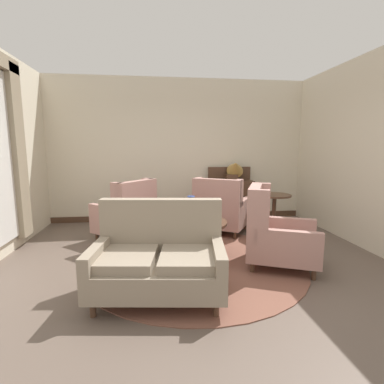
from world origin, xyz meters
name	(u,v)px	position (x,y,z in m)	size (l,w,h in m)	color
ground	(198,271)	(0.00, 0.00, 0.00)	(7.75, 7.75, 0.00)	brown
wall_back	(179,151)	(0.00, 2.77, 1.50)	(5.64, 0.08, 2.99)	beige
wall_right	(359,152)	(2.74, 0.83, 1.50)	(0.08, 3.88, 2.99)	beige
baseboard_back	(180,216)	(0.00, 2.71, 0.06)	(5.48, 0.03, 0.12)	#4C3323
area_rug	(195,262)	(0.00, 0.30, 0.01)	(2.99, 2.99, 0.01)	brown
coffee_table	(193,227)	(0.00, 0.51, 0.45)	(0.99, 0.99, 0.53)	#4C3323
porcelain_vase	(191,210)	(-0.02, 0.51, 0.69)	(0.16, 0.16, 0.36)	#384C93
settee	(159,259)	(-0.50, -0.55, 0.41)	(1.45, 0.99, 1.01)	gray
armchair_near_window	(128,214)	(-1.00, 1.43, 0.44)	(1.14, 1.14, 1.04)	tan
armchair_back_corner	(275,234)	(1.04, 0.05, 0.44)	(1.11, 1.04, 1.07)	tan
armchair_beside_settee	(221,210)	(0.67, 1.61, 0.43)	(1.18, 1.18, 1.03)	tan
side_table	(274,211)	(1.57, 1.34, 0.45)	(0.57, 0.57, 0.75)	#4C3323
sideboard	(231,198)	(1.08, 2.48, 0.50)	(0.93, 0.35, 1.15)	#4C3323
gramophone	(235,169)	(1.13, 2.38, 1.13)	(0.44, 0.52, 0.53)	#4C3323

